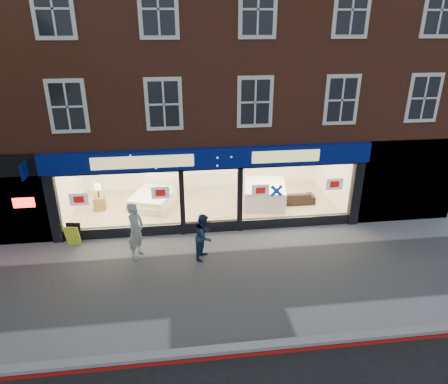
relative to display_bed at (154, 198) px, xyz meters
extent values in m
plane|color=gray|center=(2.21, -5.48, -0.41)|extent=(120.00, 120.00, 0.00)
cube|color=#8C0A07|center=(2.21, -8.58, -0.41)|extent=(60.00, 0.10, 0.01)
cube|color=gray|center=(2.21, -8.38, -0.35)|extent=(60.00, 0.25, 0.12)
cube|color=tan|center=(2.21, -0.23, -0.36)|extent=(11.00, 4.50, 0.10)
cube|color=brown|center=(2.21, 1.52, 6.24)|extent=(19.00, 8.00, 6.70)
cube|color=navy|center=(2.21, -2.60, 2.54)|extent=(11.40, 0.28, 0.70)
cube|color=black|center=(2.21, -2.40, -0.21)|extent=(11.00, 0.18, 0.40)
cube|color=black|center=(-3.29, -2.43, 0.89)|extent=(0.35, 0.30, 2.60)
cube|color=black|center=(7.71, -2.43, 0.89)|extent=(0.35, 0.30, 2.60)
cube|color=white|center=(-1.04, -2.48, 1.04)|extent=(4.20, 0.02, 2.10)
cube|color=white|center=(5.46, -2.48, 1.04)|extent=(4.20, 0.02, 2.10)
cube|color=white|center=(2.21, -2.23, 0.74)|extent=(1.80, 0.02, 2.10)
cube|color=silver|center=(2.21, 2.02, 0.89)|extent=(11.00, 0.20, 2.60)
cube|color=#FFEAC6|center=(2.21, -0.23, 2.19)|extent=(11.00, 4.50, 0.12)
cube|color=#FF140C|center=(-4.19, -2.53, 1.19)|extent=(0.70, 0.04, 0.35)
cube|color=black|center=(9.71, -2.28, 1.24)|extent=(4.00, 0.40, 3.30)
cube|color=white|center=(-0.05, -0.12, -0.15)|extent=(2.14, 2.30, 0.33)
cube|color=white|center=(-0.05, -0.12, 0.13)|extent=(2.05, 2.21, 0.23)
cube|color=white|center=(0.31, 0.80, 0.24)|extent=(1.59, 0.71, 1.11)
cube|color=white|center=(-0.13, 0.62, 0.30)|extent=(0.67, 0.49, 0.11)
cube|color=white|center=(0.52, 0.38, 0.30)|extent=(0.67, 0.49, 0.11)
cube|color=brown|center=(-2.19, -0.15, -0.04)|extent=(0.45, 0.45, 0.55)
cube|color=white|center=(4.68, -0.35, -0.18)|extent=(2.04, 2.39, 0.28)
cube|color=white|center=(4.68, -0.35, 0.10)|extent=(2.04, 2.39, 0.28)
cube|color=white|center=(4.68, -0.35, 0.38)|extent=(2.04, 2.39, 0.28)
imported|color=black|center=(5.91, -0.54, -0.06)|extent=(1.76, 0.71, 0.51)
cube|color=yellow|center=(-2.69, -2.78, -0.02)|extent=(0.56, 0.41, 0.79)
imported|color=#989A9F|center=(-0.41, -3.82, 0.55)|extent=(0.72, 0.83, 1.93)
imported|color=#1A2B4B|center=(1.80, -4.17, 0.37)|extent=(0.86, 0.95, 1.58)
camera|label=1|loc=(1.00, -15.59, 6.82)|focal=32.00mm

